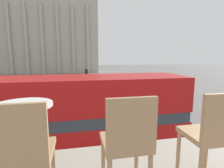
{
  "coord_description": "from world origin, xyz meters",
  "views": [
    {
      "loc": [
        1.18,
        -2.22,
        4.94
      ],
      "look_at": [
        4.74,
        15.42,
        2.12
      ],
      "focal_mm": 28.0,
      "sensor_mm": 36.0,
      "label": 1
    }
  ],
  "objects_px": {
    "cafe_dining_table": "(24,122)",
    "plaza_building_left": "(47,35)",
    "pedestrian_yellow": "(61,110)",
    "double_decker_bus": "(66,118)",
    "traffic_light_near": "(162,92)",
    "traffic_light_mid": "(86,79)",
    "pedestrian_olive": "(22,110)",
    "cafe_chair_0": "(23,151)",
    "cafe_chair_1": "(127,140)",
    "cafe_chair_2": "(212,133)"
  },
  "relations": [
    {
      "from": "cafe_dining_table",
      "to": "plaza_building_left",
      "type": "distance_m",
      "value": 60.77
    },
    {
      "from": "cafe_chair_2",
      "to": "pedestrian_olive",
      "type": "xyz_separation_m",
      "value": [
        -5.27,
        12.21,
        -3.22
      ]
    },
    {
      "from": "cafe_chair_0",
      "to": "traffic_light_mid",
      "type": "xyz_separation_m",
      "value": [
        1.45,
        19.3,
        -1.9
      ]
    },
    {
      "from": "double_decker_bus",
      "to": "pedestrian_yellow",
      "type": "distance_m",
      "value": 5.73
    },
    {
      "from": "cafe_chair_0",
      "to": "traffic_light_near",
      "type": "height_order",
      "value": "cafe_chair_0"
    },
    {
      "from": "traffic_light_near",
      "to": "pedestrian_yellow",
      "type": "height_order",
      "value": "traffic_light_near"
    },
    {
      "from": "traffic_light_mid",
      "to": "cafe_dining_table",
      "type": "bearing_deg",
      "value": -94.9
    },
    {
      "from": "plaza_building_left",
      "to": "double_decker_bus",
      "type": "bearing_deg",
      "value": -80.74
    },
    {
      "from": "traffic_light_near",
      "to": "cafe_chair_1",
      "type": "bearing_deg",
      "value": -118.76
    },
    {
      "from": "cafe_dining_table",
      "to": "traffic_light_near",
      "type": "relative_size",
      "value": 0.23
    },
    {
      "from": "plaza_building_left",
      "to": "cafe_chair_0",
      "type": "bearing_deg",
      "value": -81.57
    },
    {
      "from": "double_decker_bus",
      "to": "traffic_light_mid",
      "type": "distance_m",
      "value": 13.16
    },
    {
      "from": "cafe_dining_table",
      "to": "pedestrian_yellow",
      "type": "height_order",
      "value": "cafe_dining_table"
    },
    {
      "from": "traffic_light_mid",
      "to": "double_decker_bus",
      "type": "bearing_deg",
      "value": -96.86
    },
    {
      "from": "cafe_chair_0",
      "to": "plaza_building_left",
      "type": "bearing_deg",
      "value": 105.13
    },
    {
      "from": "double_decker_bus",
      "to": "traffic_light_near",
      "type": "xyz_separation_m",
      "value": [
        7.11,
        5.06,
        -0.15
      ]
    },
    {
      "from": "double_decker_bus",
      "to": "cafe_chair_0",
      "type": "relative_size",
      "value": 11.59
    },
    {
      "from": "double_decker_bus",
      "to": "cafe_chair_2",
      "type": "relative_size",
      "value": 11.59
    },
    {
      "from": "cafe_chair_1",
      "to": "pedestrian_olive",
      "type": "bearing_deg",
      "value": 116.05
    },
    {
      "from": "double_decker_bus",
      "to": "cafe_dining_table",
      "type": "relative_size",
      "value": 14.44
    },
    {
      "from": "double_decker_bus",
      "to": "traffic_light_near",
      "type": "height_order",
      "value": "double_decker_bus"
    },
    {
      "from": "cafe_chair_1",
      "to": "pedestrian_yellow",
      "type": "bearing_deg",
      "value": 104.01
    },
    {
      "from": "plaza_building_left",
      "to": "pedestrian_yellow",
      "type": "bearing_deg",
      "value": -80.55
    },
    {
      "from": "traffic_light_near",
      "to": "traffic_light_mid",
      "type": "distance_m",
      "value": 9.74
    },
    {
      "from": "plaza_building_left",
      "to": "cafe_chair_1",
      "type": "bearing_deg",
      "value": -80.82
    },
    {
      "from": "pedestrian_olive",
      "to": "cafe_chair_2",
      "type": "bearing_deg",
      "value": -143.22
    },
    {
      "from": "double_decker_bus",
      "to": "cafe_chair_0",
      "type": "distance_m",
      "value": 6.54
    },
    {
      "from": "traffic_light_mid",
      "to": "pedestrian_yellow",
      "type": "relative_size",
      "value": 2.11
    },
    {
      "from": "double_decker_bus",
      "to": "traffic_light_mid",
      "type": "height_order",
      "value": "double_decker_bus"
    },
    {
      "from": "plaza_building_left",
      "to": "traffic_light_mid",
      "type": "relative_size",
      "value": 9.09
    },
    {
      "from": "cafe_chair_0",
      "to": "pedestrian_olive",
      "type": "bearing_deg",
      "value": 113.39
    },
    {
      "from": "pedestrian_olive",
      "to": "double_decker_bus",
      "type": "bearing_deg",
      "value": -135.91
    },
    {
      "from": "cafe_chair_1",
      "to": "pedestrian_yellow",
      "type": "xyz_separation_m",
      "value": [
        -1.67,
        11.75,
        -3.27
      ]
    },
    {
      "from": "cafe_chair_1",
      "to": "cafe_chair_2",
      "type": "distance_m",
      "value": 0.8
    },
    {
      "from": "cafe_chair_2",
      "to": "plaza_building_left",
      "type": "relative_size",
      "value": 0.03
    },
    {
      "from": "cafe_dining_table",
      "to": "traffic_light_mid",
      "type": "xyz_separation_m",
      "value": [
        1.61,
        18.73,
        -1.92
      ]
    },
    {
      "from": "cafe_chair_1",
      "to": "traffic_light_near",
      "type": "bearing_deg",
      "value": 67.18
    },
    {
      "from": "cafe_dining_table",
      "to": "traffic_light_near",
      "type": "xyz_separation_m",
      "value": [
        7.15,
        10.72,
        -2.14
      ]
    },
    {
      "from": "cafe_chair_0",
      "to": "traffic_light_mid",
      "type": "height_order",
      "value": "cafe_chair_0"
    },
    {
      "from": "cafe_chair_1",
      "to": "traffic_light_near",
      "type": "height_order",
      "value": "cafe_chair_1"
    },
    {
      "from": "cafe_chair_1",
      "to": "pedestrian_yellow",
      "type": "distance_m",
      "value": 12.31
    },
    {
      "from": "traffic_light_near",
      "to": "double_decker_bus",
      "type": "bearing_deg",
      "value": -144.59
    },
    {
      "from": "cafe_dining_table",
      "to": "plaza_building_left",
      "type": "bearing_deg",
      "value": 98.37
    },
    {
      "from": "cafe_dining_table",
      "to": "cafe_chair_0",
      "type": "distance_m",
      "value": 0.59
    },
    {
      "from": "cafe_dining_table",
      "to": "traffic_light_near",
      "type": "distance_m",
      "value": 13.06
    },
    {
      "from": "double_decker_bus",
      "to": "traffic_light_near",
      "type": "distance_m",
      "value": 8.73
    },
    {
      "from": "double_decker_bus",
      "to": "pedestrian_yellow",
      "type": "relative_size",
      "value": 6.22
    },
    {
      "from": "cafe_chair_0",
      "to": "traffic_light_near",
      "type": "bearing_deg",
      "value": 64.93
    },
    {
      "from": "double_decker_bus",
      "to": "pedestrian_olive",
      "type": "distance_m",
      "value": 7.06
    },
    {
      "from": "double_decker_bus",
      "to": "pedestrian_olive",
      "type": "xyz_separation_m",
      "value": [
        -3.54,
        5.98,
        -1.26
      ]
    }
  ]
}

